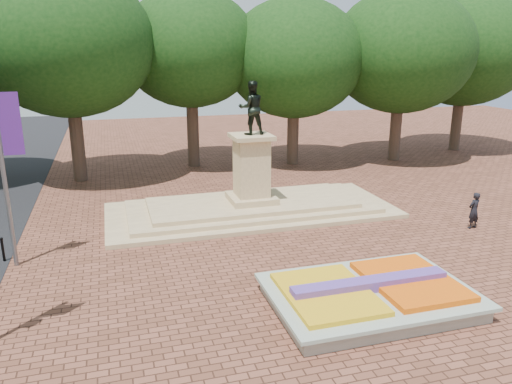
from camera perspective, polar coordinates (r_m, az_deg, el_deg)
ground at (r=17.78m, az=6.74°, el=-10.18°), size 90.00×90.00×0.00m
flower_bed at (r=16.44m, az=12.92°, el=-11.34°), size 6.30×4.30×0.91m
monument at (r=24.50m, az=-0.51°, el=-0.39°), size 14.00×6.00×6.40m
tree_row_back at (r=33.77m, az=-1.43°, el=14.13°), size 44.80×8.80×10.43m
pedestrian at (r=24.43m, az=23.64°, el=-1.95°), size 0.68×0.52×1.67m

